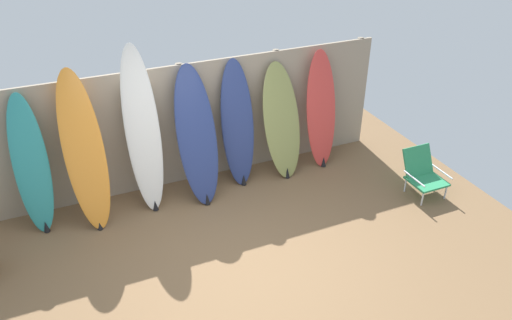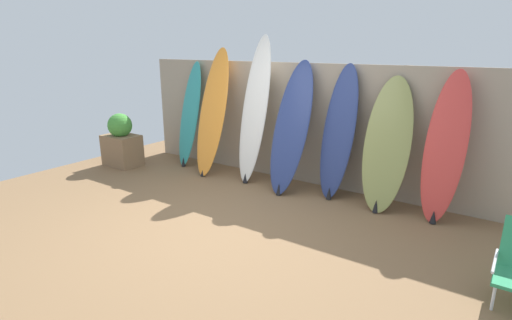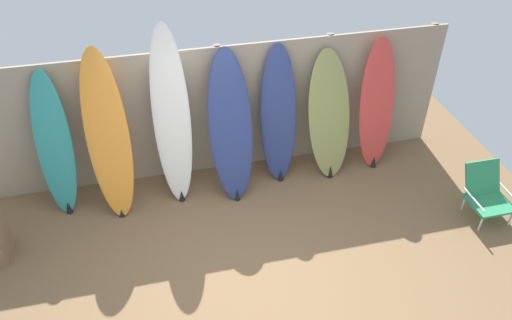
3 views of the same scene
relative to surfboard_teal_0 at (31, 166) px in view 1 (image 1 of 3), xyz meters
name	(u,v)px [view 1 (image 1 of 3)]	position (x,y,z in m)	size (l,w,h in m)	color
ground	(237,261)	(2.05, -1.70, -0.88)	(7.68, 7.68, 0.00)	brown
fence_back	(184,125)	(2.05, 0.31, 0.02)	(6.08, 0.11, 1.80)	gray
surfboard_teal_0	(31,166)	(0.00, 0.00, 0.00)	(0.47, 0.54, 1.79)	teal
surfboard_orange_1	(84,152)	(0.64, -0.13, 0.12)	(0.52, 0.70, 2.02)	orange
surfboard_white_2	(143,132)	(1.40, -0.05, 0.22)	(0.48, 0.63, 2.21)	white
surfboard_navy_3	(197,137)	(2.10, -0.14, 0.04)	(0.57, 0.76, 1.86)	navy
surfboard_navy_4	(238,125)	(2.75, 0.01, 0.02)	(0.52, 0.55, 1.82)	navy
surfboard_olive_5	(282,122)	(3.42, -0.04, -0.05)	(0.61, 0.60, 1.69)	olive
surfboard_red_6	(321,111)	(4.09, -0.02, 0.00)	(0.51, 0.49, 1.79)	#D13D38
beach_chair	(423,172)	(5.03, -1.35, -0.56)	(0.50, 0.57, 0.64)	silver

